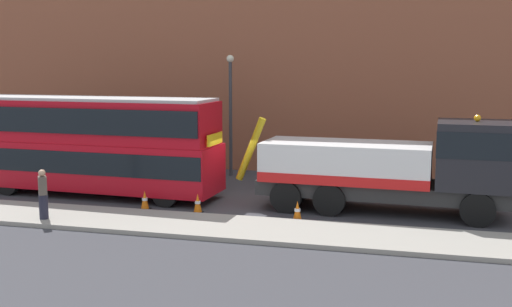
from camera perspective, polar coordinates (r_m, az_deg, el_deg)
name	(u,v)px	position (r m, az deg, el deg)	size (l,w,h in m)	color
ground_plane	(242,201)	(24.19, -1.29, -4.48)	(120.00, 120.00, 0.00)	#38383D
near_kerb	(208,226)	(20.29, -4.57, -6.82)	(60.00, 2.80, 0.15)	gray
building_facade	(283,10)	(30.92, 2.55, 13.36)	(60.00, 1.50, 16.00)	#935138
recovery_tow_truck	(395,165)	(22.51, 12.94, -1.10)	(10.20, 3.04, 3.67)	#2D2D2D
double_decker_bus	(90,142)	(25.89, -15.35, 1.09)	(11.13, 3.04, 4.06)	#B70C19
pedestrian_onlooker	(43,195)	(21.92, -19.39, -3.68)	(0.45, 0.47, 1.71)	#232333
traffic_cone_near_bus	(145,201)	(23.10, -10.41, -4.37)	(0.36, 0.36, 0.72)	orange
traffic_cone_midway	(198,204)	(22.31, -5.50, -4.72)	(0.36, 0.36, 0.72)	orange
traffic_cone_near_truck	(297,211)	(21.12, 3.91, -5.46)	(0.36, 0.36, 0.72)	orange
street_lamp	(231,104)	(29.27, -2.41, 4.63)	(0.36, 0.36, 5.83)	#38383D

